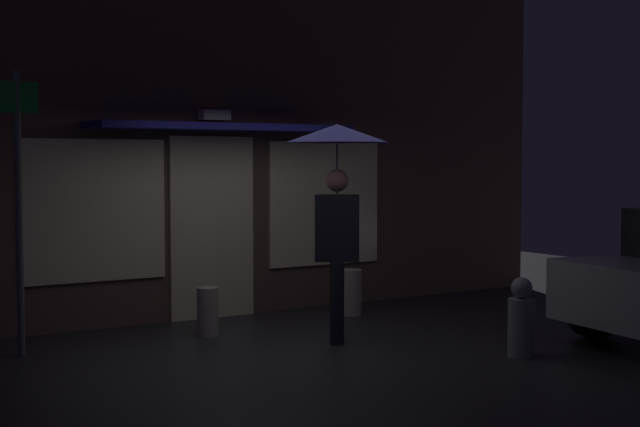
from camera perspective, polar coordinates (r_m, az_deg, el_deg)
ground_plane at (r=9.42m, az=-0.74°, el=-8.39°), size 18.00×18.00×0.00m
building_facade at (r=11.28m, az=-7.09°, el=4.77°), size 10.40×1.00×4.44m
person_with_umbrella at (r=9.55m, az=1.07°, el=2.39°), size 1.08×1.08×2.29m
street_sign_post at (r=9.35m, az=-18.20°, el=0.97°), size 0.40×0.07×2.77m
sidewalk_bollard at (r=10.12m, az=-6.99°, el=-6.07°), size 0.23×0.23×0.53m
sidewalk_bollard_2 at (r=11.39m, az=1.86°, el=-4.91°), size 0.30×0.30×0.56m
fire_hydrant at (r=9.19m, az=12.39°, el=-6.49°), size 0.26×0.26×0.78m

